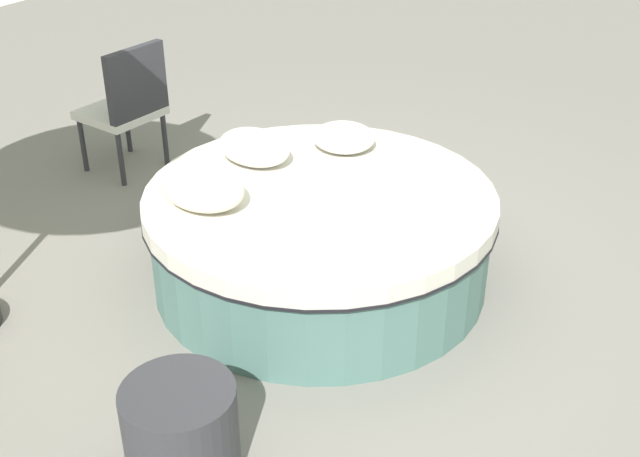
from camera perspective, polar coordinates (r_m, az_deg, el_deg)
ground_plane at (r=4.88m, az=0.00°, el=-3.60°), size 16.00×16.00×0.00m
round_bed at (r=4.72m, az=0.00°, el=-0.54°), size 2.02×2.02×0.59m
throw_pillow_0 at (r=5.09m, az=1.68°, el=6.45°), size 0.40×0.38×0.16m
throw_pillow_1 at (r=4.91m, az=-4.67°, el=5.74°), size 0.48×0.35×0.20m
throw_pillow_2 at (r=4.44m, az=-8.26°, el=2.85°), size 0.51×0.38×0.21m
patio_chair at (r=6.13m, az=-13.38°, el=8.71°), size 0.51×0.53×0.98m
side_table at (r=3.58m, az=-9.74°, el=-14.00°), size 0.49×0.49×0.46m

